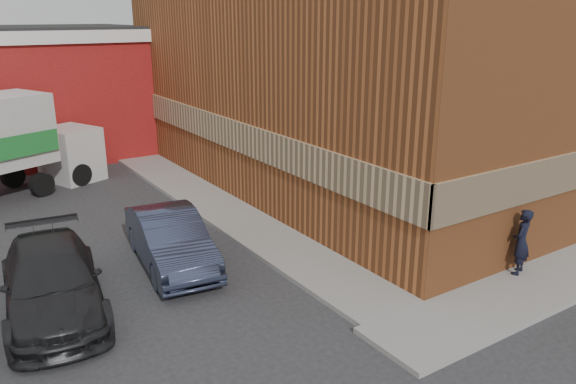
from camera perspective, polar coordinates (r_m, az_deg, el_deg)
ground at (r=11.97m, az=8.52°, el=-13.28°), size 90.00×90.00×0.00m
brick_building at (r=22.71m, az=10.18°, el=13.78°), size 14.25×18.25×9.36m
sidewalk_west at (r=19.19m, az=-8.11°, el=-0.92°), size 1.80×18.00×0.12m
man at (r=14.52m, az=22.62°, el=-4.69°), size 0.70×0.58×1.63m
sedan at (r=14.47m, az=-11.86°, el=-4.72°), size 2.00×4.41×1.40m
suv_b at (r=13.04m, az=-22.85°, el=-8.39°), size 2.55×5.01×1.39m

